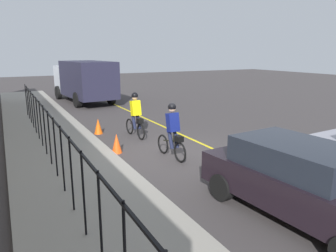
# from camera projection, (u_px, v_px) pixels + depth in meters

# --- Properties ---
(ground_plane) EXTENTS (80.00, 80.00, 0.00)m
(ground_plane) POSITION_uv_depth(u_px,v_px,m) (172.00, 154.00, 10.78)
(ground_plane) COLOR #3C3738
(lane_line_centre) EXTENTS (36.00, 0.12, 0.01)m
(lane_line_centre) POSITION_uv_depth(u_px,v_px,m) (211.00, 148.00, 11.50)
(lane_line_centre) COLOR yellow
(lane_line_centre) RESTS_ON ground
(sidewalk) EXTENTS (40.00, 3.20, 0.15)m
(sidewalk) POSITION_uv_depth(u_px,v_px,m) (69.00, 169.00, 9.22)
(sidewalk) COLOR gray
(sidewalk) RESTS_ON ground
(iron_fence) EXTENTS (15.86, 0.04, 1.60)m
(iron_fence) POSITION_uv_depth(u_px,v_px,m) (46.00, 125.00, 9.64)
(iron_fence) COLOR black
(iron_fence) RESTS_ON sidewalk
(cyclist_lead) EXTENTS (1.71, 0.38, 1.83)m
(cyclist_lead) POSITION_uv_depth(u_px,v_px,m) (136.00, 115.00, 12.76)
(cyclist_lead) COLOR black
(cyclist_lead) RESTS_ON ground
(cyclist_follow) EXTENTS (1.71, 0.38, 1.83)m
(cyclist_follow) POSITION_uv_depth(u_px,v_px,m) (172.00, 131.00, 10.19)
(cyclist_follow) COLOR black
(cyclist_follow) RESTS_ON ground
(parked_sedan_rear) EXTENTS (4.53, 2.20, 1.58)m
(parked_sedan_rear) POSITION_uv_depth(u_px,v_px,m) (301.00, 180.00, 6.54)
(parked_sedan_rear) COLOR black
(parked_sedan_rear) RESTS_ON ground
(box_truck_background) EXTENTS (6.91, 3.07, 2.78)m
(box_truck_background) POSITION_uv_depth(u_px,v_px,m) (84.00, 80.00, 21.55)
(box_truck_background) COLOR #232237
(box_truck_background) RESTS_ON ground
(traffic_cone_near) EXTENTS (0.36, 0.36, 0.68)m
(traffic_cone_near) POSITION_uv_depth(u_px,v_px,m) (117.00, 143.00, 10.88)
(traffic_cone_near) COLOR #FC5116
(traffic_cone_near) RESTS_ON ground
(traffic_cone_far) EXTENTS (0.36, 0.36, 0.64)m
(traffic_cone_far) POSITION_uv_depth(u_px,v_px,m) (98.00, 126.00, 13.44)
(traffic_cone_far) COLOR #F4570F
(traffic_cone_far) RESTS_ON ground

